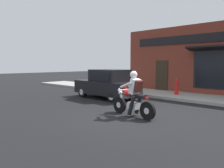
% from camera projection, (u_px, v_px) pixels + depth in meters
% --- Properties ---
extents(ground_plane, '(80.00, 80.00, 0.00)m').
position_uv_depth(ground_plane, '(130.00, 115.00, 7.96)').
color(ground_plane, black).
extents(sidewalk_curb, '(2.60, 22.00, 0.14)m').
position_uv_depth(sidewalk_curb, '(146.00, 92.00, 13.86)').
color(sidewalk_curb, '#9E9B93').
rests_on(sidewalk_curb, ground).
extents(storefront_building, '(1.25, 11.93, 4.20)m').
position_uv_depth(storefront_building, '(216.00, 60.00, 12.26)').
color(storefront_building, maroon).
rests_on(storefront_building, ground).
extents(motorcycle_with_rider, '(0.62, 2.02, 1.62)m').
position_uv_depth(motorcycle_with_rider, '(133.00, 98.00, 7.74)').
color(motorcycle_with_rider, black).
rests_on(motorcycle_with_rider, ground).
extents(car_hatchback, '(1.77, 3.84, 1.57)m').
position_uv_depth(car_hatchback, '(107.00, 84.00, 11.82)').
color(car_hatchback, black).
rests_on(car_hatchback, ground).
extents(fire_hydrant, '(0.36, 0.24, 0.88)m').
position_uv_depth(fire_hydrant, '(177.00, 87.00, 12.33)').
color(fire_hydrant, red).
rests_on(fire_hydrant, sidewalk_curb).
extents(trash_bin, '(0.56, 0.56, 0.98)m').
position_uv_depth(trash_bin, '(121.00, 83.00, 14.29)').
color(trash_bin, '#23512D').
rests_on(trash_bin, sidewalk_curb).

